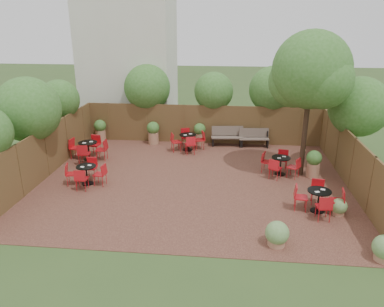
# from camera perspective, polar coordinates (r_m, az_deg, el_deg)

# --- Properties ---
(ground) EXTENTS (80.00, 80.00, 0.00)m
(ground) POSITION_cam_1_polar(r_m,az_deg,el_deg) (14.90, 0.16, -4.28)
(ground) COLOR #354F23
(ground) RESTS_ON ground
(courtyard_paving) EXTENTS (12.00, 10.00, 0.02)m
(courtyard_paving) POSITION_cam_1_polar(r_m,az_deg,el_deg) (14.89, 0.16, -4.25)
(courtyard_paving) COLOR #3B1F18
(courtyard_paving) RESTS_ON ground
(fence_back) EXTENTS (12.00, 0.08, 2.00)m
(fence_back) POSITION_cam_1_polar(r_m,az_deg,el_deg) (19.27, 1.67, 4.48)
(fence_back) COLOR #4F351D
(fence_back) RESTS_ON ground
(fence_left) EXTENTS (0.08, 10.00, 2.00)m
(fence_left) POSITION_cam_1_polar(r_m,az_deg,el_deg) (16.22, -21.43, 0.13)
(fence_left) COLOR #4F351D
(fence_left) RESTS_ON ground
(fence_right) EXTENTS (0.08, 10.00, 2.00)m
(fence_right) POSITION_cam_1_polar(r_m,az_deg,el_deg) (15.18, 23.33, -1.43)
(fence_right) COLOR #4F351D
(fence_right) RESTS_ON ground
(neighbour_building) EXTENTS (5.00, 4.00, 8.00)m
(neighbour_building) POSITION_cam_1_polar(r_m,az_deg,el_deg) (22.42, -9.55, 14.18)
(neighbour_building) COLOR beige
(neighbour_building) RESTS_ON ground
(overhang_foliage) EXTENTS (15.60, 10.41, 2.55)m
(overhang_foliage) POSITION_cam_1_polar(r_m,az_deg,el_deg) (17.05, -2.35, 8.32)
(overhang_foliage) COLOR #326420
(overhang_foliage) RESTS_ON ground
(courtyard_tree) EXTENTS (3.03, 2.98, 5.76)m
(courtyard_tree) POSITION_cam_1_polar(r_m,az_deg,el_deg) (15.12, 17.70, 11.44)
(courtyard_tree) COLOR black
(courtyard_tree) RESTS_ON courtyard_paving
(park_bench_left) EXTENTS (1.64, 0.68, 0.99)m
(park_bench_left) POSITION_cam_1_polar(r_m,az_deg,el_deg) (18.99, 5.42, 2.70)
(park_bench_left) COLOR brown
(park_bench_left) RESTS_ON courtyard_paving
(park_bench_right) EXTENTS (1.52, 0.62, 0.92)m
(park_bench_right) POSITION_cam_1_polar(r_m,az_deg,el_deg) (19.04, 9.44, 2.44)
(park_bench_right) COLOR brown
(park_bench_right) RESTS_ON courtyard_paving
(bistro_tables) EXTENTS (11.03, 7.41, 0.96)m
(bistro_tables) POSITION_cam_1_polar(r_m,az_deg,el_deg) (15.64, -1.69, -1.20)
(bistro_tables) COLOR black
(bistro_tables) RESTS_ON courtyard_paving
(planters) EXTENTS (10.81, 4.37, 1.17)m
(planters) POSITION_cam_1_polar(r_m,az_deg,el_deg) (18.28, -1.68, 2.45)
(planters) COLOR #96664B
(planters) RESTS_ON courtyard_paving
(low_shrubs) EXTENTS (3.44, 3.02, 0.73)m
(low_shrubs) POSITION_cam_1_polar(r_m,az_deg,el_deg) (11.50, 20.46, -11.41)
(low_shrubs) COLOR #96664B
(low_shrubs) RESTS_ON courtyard_paving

